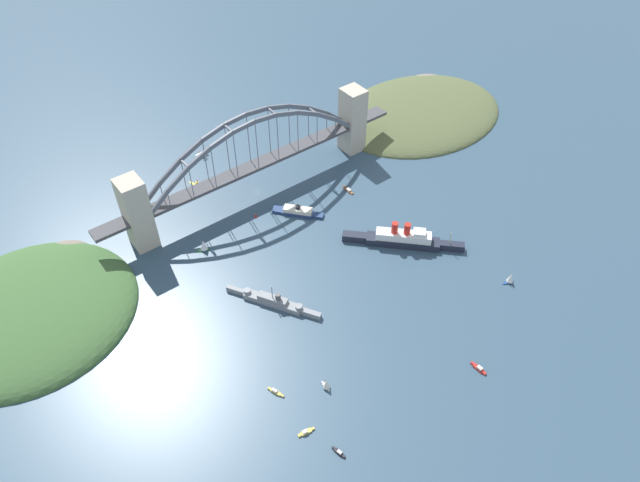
% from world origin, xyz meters
% --- Properties ---
extents(ground_plane, '(1400.00, 1400.00, 0.00)m').
position_xyz_m(ground_plane, '(0.00, 0.00, 0.00)').
color(ground_plane, '#334C60').
extents(harbor_arch_bridge, '(250.47, 17.73, 67.15)m').
position_xyz_m(harbor_arch_bridge, '(0.00, 0.00, 28.36)').
color(harbor_arch_bridge, '#BCB29E').
rests_on(harbor_arch_bridge, ground).
extents(headland_west_shore, '(159.50, 123.19, 19.83)m').
position_xyz_m(headland_west_shore, '(-177.87, -4.85, 0.00)').
color(headland_west_shore, '#515B38').
rests_on(headland_west_shore, ground).
extents(headland_east_shore, '(133.58, 124.62, 27.56)m').
position_xyz_m(headland_east_shore, '(176.70, 14.04, 0.00)').
color(headland_east_shore, '#3D6033').
rests_on(headland_east_shore, ground).
extents(ocean_liner, '(63.47, 64.18, 19.16)m').
position_xyz_m(ocean_liner, '(-48.42, 110.00, 5.25)').
color(ocean_liner, '#1E2333').
rests_on(ocean_liner, ground).
extents(naval_cruiser, '(36.30, 57.08, 16.59)m').
position_xyz_m(naval_cruiser, '(52.96, 100.37, 2.86)').
color(naval_cruiser, gray).
rests_on(naval_cruiser, ground).
extents(harbor_ferry_steamer, '(29.59, 33.07, 7.65)m').
position_xyz_m(harbor_ferry_steamer, '(-9.43, 39.71, 2.29)').
color(harbor_ferry_steamer, navy).
rests_on(harbor_ferry_steamer, ground).
extents(seaplane_taxiing_near_bridge, '(11.75, 7.68, 5.06)m').
position_xyz_m(seaplane_taxiing_near_bridge, '(11.33, -65.27, 2.21)').
color(seaplane_taxiing_near_bridge, '#B7B7B2').
rests_on(seaplane_taxiing_near_bridge, ground).
extents(seaplane_second_in_formation, '(7.18, 9.59, 5.00)m').
position_xyz_m(seaplane_second_in_formation, '(35.57, -33.59, 2.15)').
color(seaplane_second_in_formation, '#B7B7B2').
rests_on(seaplane_second_in_formation, ground).
extents(small_boat_0, '(4.84, 10.22, 2.32)m').
position_xyz_m(small_boat_0, '(87.87, 153.37, 0.84)').
color(small_boat_0, gold).
rests_on(small_boat_0, ground).
extents(small_boat_1, '(8.61, 6.41, 10.46)m').
position_xyz_m(small_boat_1, '(63.91, 31.36, 4.85)').
color(small_boat_1, '#2D6B3D').
rests_on(small_boat_1, ground).
extents(small_boat_2, '(4.16, 7.31, 8.87)m').
position_xyz_m(small_boat_2, '(63.56, 168.19, 4.14)').
color(small_boat_2, silver).
rests_on(small_boat_2, ground).
extents(small_boat_3, '(2.87, 10.70, 2.51)m').
position_xyz_m(small_boat_3, '(-13.26, 211.60, 0.90)').
color(small_boat_3, '#B2231E').
rests_on(small_boat_3, ground).
extents(small_boat_4, '(3.30, 11.99, 2.03)m').
position_xyz_m(small_boat_4, '(-55.84, 41.89, 0.72)').
color(small_boat_4, brown).
rests_on(small_boat_4, ground).
extents(small_boat_5, '(2.86, 8.55, 2.14)m').
position_xyz_m(small_boat_5, '(81.89, 202.13, 0.79)').
color(small_boat_5, black).
rests_on(small_boat_5, ground).
extents(small_boat_6, '(9.80, 3.33, 2.22)m').
position_xyz_m(small_boat_6, '(88.72, 182.88, 0.79)').
color(small_boat_6, gold).
rests_on(small_boat_6, ground).
extents(small_boat_7, '(8.03, 5.28, 9.16)m').
position_xyz_m(small_boat_7, '(-79.90, 178.61, 4.26)').
color(small_boat_7, '#234C8C').
rests_on(small_boat_7, ground).
extents(channel_marker_buoy, '(2.20, 2.20, 2.75)m').
position_xyz_m(channel_marker_buoy, '(16.86, 23.68, 1.12)').
color(channel_marker_buoy, red).
rests_on(channel_marker_buoy, ground).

